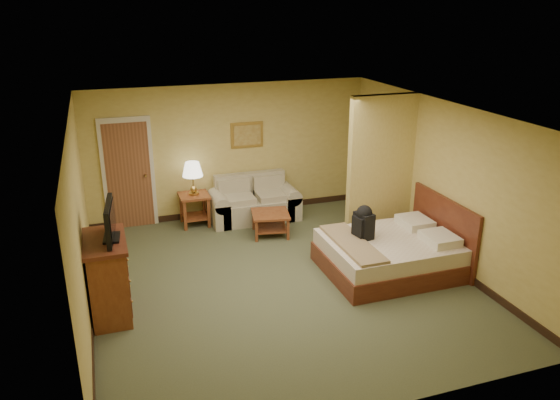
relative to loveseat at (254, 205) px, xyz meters
name	(u,v)px	position (x,y,z in m)	size (l,w,h in m)	color
floor	(280,281)	(-0.34, -2.57, -0.28)	(6.00, 6.00, 0.00)	#4A5033
ceiling	(280,112)	(-0.34, -2.57, 2.32)	(6.00, 6.00, 0.00)	white
back_wall	(230,151)	(-0.34, 0.43, 1.02)	(5.50, 0.02, 2.60)	tan
left_wall	(80,224)	(-3.09, -2.57, 1.02)	(0.02, 6.00, 2.60)	tan
right_wall	(442,182)	(2.41, -2.57, 1.02)	(0.02, 6.00, 2.60)	tan
partition	(380,170)	(1.81, -1.65, 1.02)	(1.20, 0.15, 2.60)	tan
door	(129,174)	(-2.29, 0.39, 0.75)	(0.94, 0.16, 2.10)	beige
baseboard	(232,211)	(-0.34, 0.42, -0.22)	(5.50, 0.02, 0.12)	black
loveseat	(254,205)	(0.00, 0.00, 0.00)	(1.72, 0.80, 0.87)	tan
side_table	(194,205)	(-1.15, 0.08, 0.12)	(0.56, 0.56, 0.61)	brown
table_lamp	(192,170)	(-1.15, 0.08, 0.81)	(0.38, 0.38, 0.63)	#AE8940
coffee_table	(270,219)	(0.07, -0.84, 0.02)	(0.77, 0.77, 0.42)	brown
wall_picture	(247,135)	(0.00, 0.40, 1.32)	(0.64, 0.04, 0.50)	#B78E3F
dresser	(108,277)	(-2.81, -2.73, 0.28)	(0.55, 1.04, 1.11)	brown
tv	(110,222)	(-2.71, -2.73, 1.06)	(0.24, 0.82, 0.50)	black
bed	(393,253)	(1.48, -2.81, 0.02)	(2.03, 1.72, 1.11)	#532013
backpack	(364,221)	(1.03, -2.61, 0.55)	(0.26, 0.34, 0.54)	black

